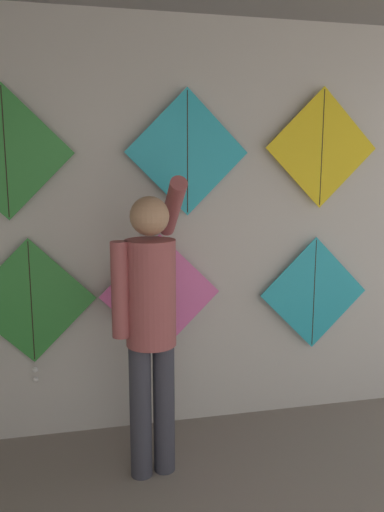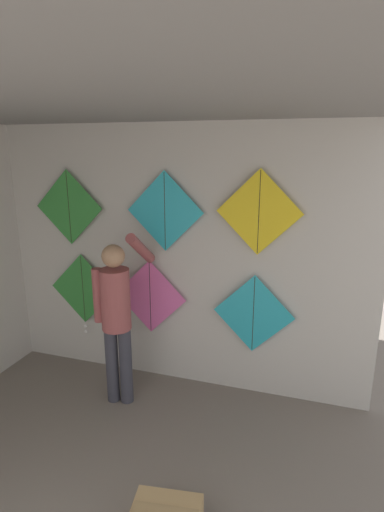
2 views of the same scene
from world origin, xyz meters
name	(u,v)px [view 1 (image 1 of 2)]	position (x,y,z in m)	size (l,w,h in m)	color
back_panel	(172,230)	(0.00, 4.13, 1.40)	(4.44, 0.06, 2.80)	beige
shopkeeper	(151,312)	(-0.24, 3.52, 1.00)	(0.45, 0.65, 1.78)	#383842
kite_0	(31,304)	(-0.95, 4.04, 0.96)	(0.83, 0.04, 0.97)	#338C38
kite_1	(160,294)	(-0.10, 4.04, 0.97)	(0.83, 0.01, 0.83)	pink
kite_2	(314,293)	(1.03, 4.04, 0.92)	(0.83, 0.01, 0.83)	#28B2C6
kite_3	(5,153)	(-1.05, 4.04, 1.92)	(0.83, 0.01, 0.83)	#338C38
kite_4	(187,152)	(0.09, 4.04, 1.92)	(0.83, 0.01, 0.83)	#28B2C6
kite_5	(322,148)	(1.04, 4.04, 1.96)	(0.83, 0.01, 0.83)	yellow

